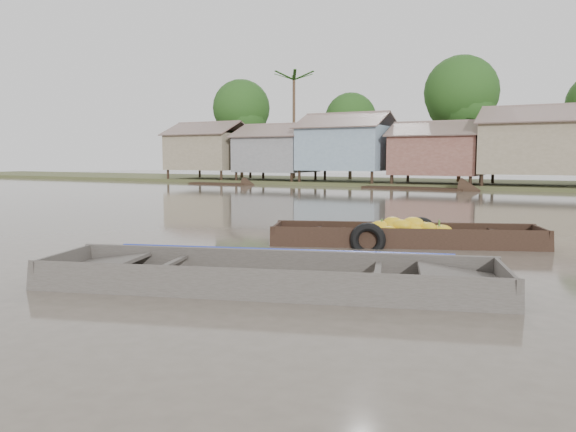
% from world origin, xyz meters
% --- Properties ---
extents(ground, '(120.00, 120.00, 0.00)m').
position_xyz_m(ground, '(0.00, 0.00, 0.00)').
color(ground, '#524A3F').
rests_on(ground, ground).
extents(riverbank, '(120.00, 12.47, 10.22)m').
position_xyz_m(riverbank, '(3.03, 31.86, 3.07)').
color(riverbank, '#384723').
rests_on(riverbank, ground).
extents(banana_boat, '(6.43, 3.65, 0.88)m').
position_xyz_m(banana_boat, '(1.47, 3.27, 0.20)').
color(banana_boat, black).
rests_on(banana_boat, ground).
extents(viewer_boat, '(7.57, 4.00, 0.59)m').
position_xyz_m(viewer_boat, '(0.88, -2.02, 0.06)').
color(viewer_boat, '#3B3632').
rests_on(viewer_boat, ground).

